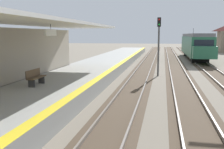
# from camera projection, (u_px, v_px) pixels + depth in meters

# --- Properties ---
(station_platform) EXTENTS (5.00, 80.00, 0.91)m
(station_platform) POSITION_uv_depth(u_px,v_px,m) (76.00, 79.00, 19.93)
(station_platform) COLOR #999993
(station_platform) RESTS_ON ground
(track_pair_nearest_platform) EXTENTS (2.34, 120.00, 0.16)m
(track_pair_nearest_platform) POSITION_uv_depth(u_px,v_px,m) (139.00, 77.00, 23.06)
(track_pair_nearest_platform) COLOR #4C3D2D
(track_pair_nearest_platform) RESTS_ON ground
(track_pair_middle) EXTENTS (2.34, 120.00, 0.16)m
(track_pair_middle) POSITION_uv_depth(u_px,v_px,m) (180.00, 79.00, 22.43)
(track_pair_middle) COLOR #4C3D2D
(track_pair_middle) RESTS_ON ground
(track_pair_far_side) EXTENTS (2.34, 120.00, 0.16)m
(track_pair_far_side) POSITION_uv_depth(u_px,v_px,m) (223.00, 80.00, 21.80)
(track_pair_far_side) COLOR #4C3D2D
(track_pair_far_side) RESTS_ON ground
(approaching_train) EXTENTS (2.93, 19.60, 4.76)m
(approaching_train) POSITION_uv_depth(u_px,v_px,m) (196.00, 45.00, 40.96)
(approaching_train) COLOR #286647
(approaching_train) RESTS_ON ground
(rail_signal_post) EXTENTS (0.32, 0.34, 5.20)m
(rail_signal_post) POSITION_uv_depth(u_px,v_px,m) (159.00, 40.00, 23.78)
(rail_signal_post) COLOR #4C4C4C
(rail_signal_post) RESTS_ON ground
(platform_bench) EXTENTS (0.45, 1.60, 0.88)m
(platform_bench) POSITION_uv_depth(u_px,v_px,m) (35.00, 77.00, 14.90)
(platform_bench) COLOR brown
(platform_bench) RESTS_ON station_platform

